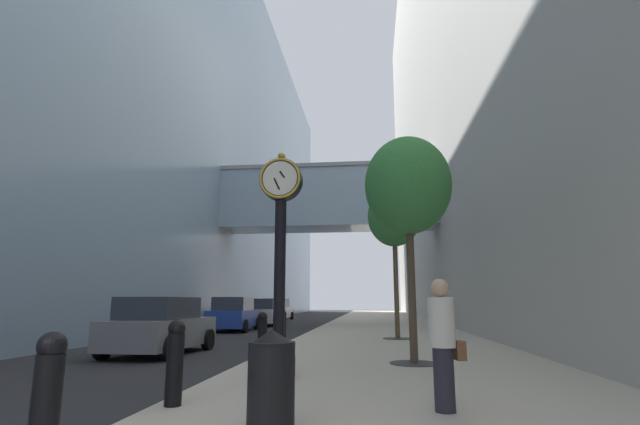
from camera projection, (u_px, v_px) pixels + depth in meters
name	position (u px, v px, depth m)	size (l,w,h in m)	color
ground_plane	(324.00, 327.00, 27.88)	(110.00, 110.00, 0.00)	#262628
sidewalk_right	(382.00, 323.00, 30.43)	(7.10, 80.00, 0.14)	#BCB29E
building_block_left	(182.00, 125.00, 34.79)	(23.10, 80.00, 29.39)	#758EA8
building_block_right	(487.00, 32.00, 33.47)	(9.00, 80.00, 41.48)	#B7B2A8
street_clock	(280.00, 249.00, 8.90)	(0.84, 0.55, 4.31)	black
bollard_nearest	(47.00, 398.00, 3.77)	(0.24, 0.24, 1.12)	black
bollard_second	(175.00, 360.00, 6.21)	(0.24, 0.24, 1.12)	black
bollard_fourth	(262.00, 334.00, 11.11)	(0.24, 0.24, 1.12)	black
bollard_fifth	(282.00, 328.00, 13.56)	(0.24, 0.24, 1.12)	black
street_tree_near	(408.00, 187.00, 11.00)	(2.05, 2.05, 5.27)	#333335
street_tree_mid_near	(394.00, 217.00, 17.91)	(2.04, 2.04, 5.79)	#333335
trash_bin	(271.00, 378.00, 5.07)	(0.53, 0.53, 1.05)	black
pedestrian_walking	(443.00, 340.00, 5.94)	(0.48, 0.38, 1.66)	#23232D
car_grey_near	(160.00, 326.00, 13.35)	(2.13, 4.05, 1.62)	slate
car_white_mid	(277.00, 310.00, 37.48)	(2.13, 4.69, 1.73)	silver
car_blue_far	(234.00, 315.00, 23.77)	(2.19, 4.28, 1.72)	navy
car_silver_trailing	(264.00, 312.00, 29.27)	(2.20, 4.31, 1.67)	#B7BABF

